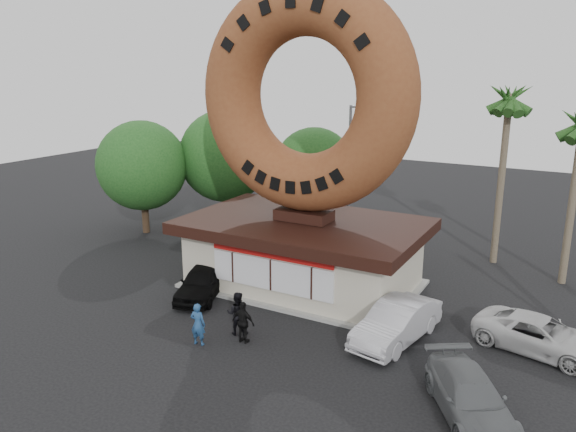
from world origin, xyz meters
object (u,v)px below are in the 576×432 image
at_px(car_white, 540,335).
at_px(person_right, 243,322).
at_px(car_silver, 396,322).
at_px(car_black, 202,282).
at_px(person_center, 237,313).
at_px(car_grey, 470,397).
at_px(street_lamp, 351,161).
at_px(donut_shop, 304,251).
at_px(giant_donut, 305,97).
at_px(person_left, 198,324).

bearing_deg(car_white, person_right, 128.22).
bearing_deg(car_silver, car_black, -168.76).
height_order(person_center, car_grey, person_center).
height_order(street_lamp, car_white, street_lamp).
bearing_deg(car_black, car_white, -11.31).
bearing_deg(donut_shop, giant_donut, 90.00).
relative_size(giant_donut, person_center, 5.89).
bearing_deg(street_lamp, car_silver, -60.08).
distance_m(giant_donut, person_center, 10.03).
distance_m(donut_shop, person_left, 7.39).
bearing_deg(giant_donut, car_white, -8.00).
distance_m(car_silver, car_grey, 5.04).
xyz_separation_m(giant_donut, person_center, (0.11, -5.86, -8.15)).
bearing_deg(car_black, car_silver, -18.10).
bearing_deg(car_grey, person_left, 149.83).
bearing_deg(person_center, car_silver, -179.28).
distance_m(car_grey, car_white, 5.58).
distance_m(giant_donut, car_black, 9.68).
bearing_deg(person_right, car_grey, 177.38).
relative_size(giant_donut, car_grey, 2.31).
xyz_separation_m(donut_shop, person_center, (0.11, -5.84, -0.88)).
bearing_deg(donut_shop, person_center, -88.92).
bearing_deg(donut_shop, car_black, -134.65).
relative_size(donut_shop, car_grey, 2.47).
bearing_deg(car_silver, street_lamp, 129.93).
distance_m(car_silver, car_white, 5.29).
bearing_deg(car_silver, donut_shop, 160.38).
distance_m(donut_shop, car_black, 5.03).
distance_m(street_lamp, person_center, 16.38).
xyz_separation_m(donut_shop, car_silver, (5.81, -3.30, -0.99)).
distance_m(giant_donut, car_silver, 10.63).
relative_size(person_left, person_center, 0.95).
distance_m(donut_shop, car_white, 10.94).
height_order(giant_donut, car_grey, giant_donut).
bearing_deg(giant_donut, donut_shop, -90.00).
bearing_deg(car_silver, person_left, -138.54).
distance_m(person_center, car_grey, 9.30).
height_order(giant_donut, person_right, giant_donut).
height_order(person_left, car_white, person_left).
height_order(person_right, car_grey, person_right).
distance_m(person_left, car_grey, 10.07).
height_order(person_right, car_black, person_right).
xyz_separation_m(person_center, car_grey, (9.24, -1.05, -0.23)).
distance_m(person_right, car_black, 5.04).
distance_m(street_lamp, person_right, 16.93).
bearing_deg(person_left, car_silver, -156.75).
bearing_deg(giant_donut, person_right, -83.52).
bearing_deg(giant_donut, car_silver, -29.75).
xyz_separation_m(person_center, car_black, (-3.57, 2.34, -0.18)).
bearing_deg(car_black, car_grey, -34.14).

